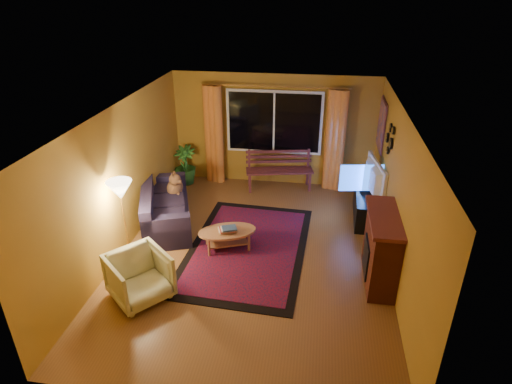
# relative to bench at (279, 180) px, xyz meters

# --- Properties ---
(floor) EXTENTS (4.50, 6.00, 0.02)m
(floor) POSITION_rel_bench_xyz_m (-0.18, -2.64, -0.23)
(floor) COLOR brown
(floor) RESTS_ON ground
(ceiling) EXTENTS (4.50, 6.00, 0.02)m
(ceiling) POSITION_rel_bench_xyz_m (-0.18, -2.64, 2.29)
(ceiling) COLOR white
(ceiling) RESTS_ON ground
(wall_back) EXTENTS (4.50, 0.02, 2.50)m
(wall_back) POSITION_rel_bench_xyz_m (-0.18, 0.37, 1.03)
(wall_back) COLOR #B58229
(wall_back) RESTS_ON ground
(wall_left) EXTENTS (0.02, 6.00, 2.50)m
(wall_left) POSITION_rel_bench_xyz_m (-2.44, -2.64, 1.03)
(wall_left) COLOR #B58229
(wall_left) RESTS_ON ground
(wall_right) EXTENTS (0.02, 6.00, 2.50)m
(wall_right) POSITION_rel_bench_xyz_m (2.08, -2.64, 1.03)
(wall_right) COLOR #B58229
(wall_right) RESTS_ON ground
(window) EXTENTS (2.00, 0.02, 1.30)m
(window) POSITION_rel_bench_xyz_m (-0.18, 0.31, 1.23)
(window) COLOR black
(window) RESTS_ON wall_back
(curtain_rod) EXTENTS (3.20, 0.03, 0.03)m
(curtain_rod) POSITION_rel_bench_xyz_m (-0.18, 0.26, 2.03)
(curtain_rod) COLOR #BF8C3F
(curtain_rod) RESTS_ON wall_back
(curtain_left) EXTENTS (0.36, 0.36, 2.24)m
(curtain_left) POSITION_rel_bench_xyz_m (-1.53, 0.24, 0.90)
(curtain_left) COLOR orange
(curtain_left) RESTS_ON ground
(curtain_right) EXTENTS (0.36, 0.36, 2.24)m
(curtain_right) POSITION_rel_bench_xyz_m (1.17, 0.24, 0.90)
(curtain_right) COLOR orange
(curtain_right) RESTS_ON ground
(bench) EXTENTS (1.54, 0.73, 0.44)m
(bench) POSITION_rel_bench_xyz_m (0.00, 0.00, 0.00)
(bench) COLOR #552226
(bench) RESTS_ON ground
(potted_plant) EXTENTS (0.53, 0.53, 0.90)m
(potted_plant) POSITION_rel_bench_xyz_m (-2.18, -0.02, 0.23)
(potted_plant) COLOR #235B1E
(potted_plant) RESTS_ON ground
(sofa) EXTENTS (1.46, 2.14, 0.80)m
(sofa) POSITION_rel_bench_xyz_m (-2.00, -1.86, 0.18)
(sofa) COLOR #1F1832
(sofa) RESTS_ON ground
(dog) EXTENTS (0.40, 0.51, 0.52)m
(dog) POSITION_rel_bench_xyz_m (-1.95, -1.42, 0.43)
(dog) COLOR brown
(dog) RESTS_ON sofa
(armchair) EXTENTS (1.08, 1.08, 0.81)m
(armchair) POSITION_rel_bench_xyz_m (-1.65, -4.00, 0.18)
(armchair) COLOR beige
(armchair) RESTS_ON ground
(floor_lamp) EXTENTS (0.28, 0.28, 1.51)m
(floor_lamp) POSITION_rel_bench_xyz_m (-2.18, -3.19, 0.53)
(floor_lamp) COLOR #BF8C3F
(floor_lamp) RESTS_ON ground
(rug) EXTENTS (2.16, 3.26, 0.02)m
(rug) POSITION_rel_bench_xyz_m (-0.30, -2.50, -0.21)
(rug) COLOR maroon
(rug) RESTS_ON ground
(coffee_table) EXTENTS (1.30, 1.30, 0.37)m
(coffee_table) POSITION_rel_bench_xyz_m (-0.65, -2.54, -0.04)
(coffee_table) COLOR #B6764E
(coffee_table) RESTS_ON ground
(tv_console) EXTENTS (0.47, 1.30, 0.54)m
(tv_console) POSITION_rel_bench_xyz_m (1.82, -1.09, 0.05)
(tv_console) COLOR black
(tv_console) RESTS_ON ground
(television) EXTENTS (0.35, 1.18, 0.68)m
(television) POSITION_rel_bench_xyz_m (1.82, -1.09, 0.65)
(television) COLOR black
(television) RESTS_ON tv_console
(fireplace) EXTENTS (0.40, 1.20, 1.10)m
(fireplace) POSITION_rel_bench_xyz_m (1.87, -3.04, 0.33)
(fireplace) COLOR maroon
(fireplace) RESTS_ON ground
(mirror_cluster) EXTENTS (0.06, 0.60, 0.56)m
(mirror_cluster) POSITION_rel_bench_xyz_m (2.03, -1.34, 1.58)
(mirror_cluster) COLOR black
(mirror_cluster) RESTS_ON wall_right
(painting) EXTENTS (0.04, 0.76, 0.96)m
(painting) POSITION_rel_bench_xyz_m (2.04, -0.19, 1.43)
(painting) COLOR orange
(painting) RESTS_ON wall_right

